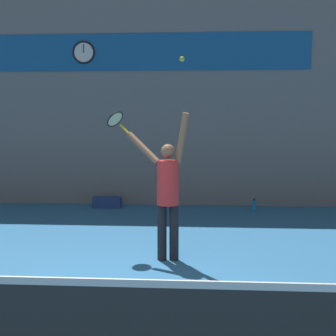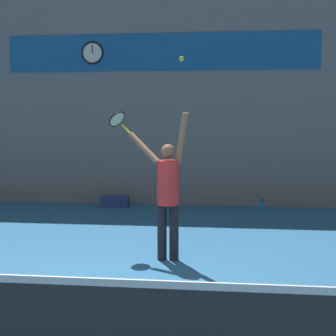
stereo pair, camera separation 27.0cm
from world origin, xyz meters
TOP-DOWN VIEW (x-y plane):
  - ground_plane at (0.00, 0.00)m, footprint 18.00×18.00m
  - back_wall at (0.00, 6.24)m, footprint 18.00×0.10m
  - sponsor_banner at (0.00, 6.18)m, footprint 7.08×0.02m
  - scoreboard_clock at (-1.55, 6.16)m, footprint 0.52×0.05m
  - tennis_player at (0.65, 1.90)m, footprint 0.95×0.58m
  - tennis_racket at (-0.15, 2.40)m, footprint 0.42×0.35m
  - tennis_ball at (0.86, 1.78)m, footprint 0.07×0.07m
  - water_bottle at (2.28, 5.54)m, footprint 0.08×0.08m
  - equipment_bag at (-0.98, 5.76)m, footprint 0.63×0.25m

SIDE VIEW (x-z plane):
  - ground_plane at x=0.00m, z-range 0.00..0.00m
  - equipment_bag at x=-0.98m, z-range 0.00..0.24m
  - water_bottle at x=2.28m, z-range -0.01..0.26m
  - tennis_player at x=0.65m, z-range -0.03..2.04m
  - tennis_racket at x=-0.15m, z-range 1.79..2.14m
  - back_wall at x=0.00m, z-range 0.00..5.00m
  - tennis_ball at x=0.86m, z-range 2.74..2.80m
  - sponsor_banner at x=0.00m, z-range 3.08..3.91m
  - scoreboard_clock at x=-1.55m, z-range 3.24..3.76m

